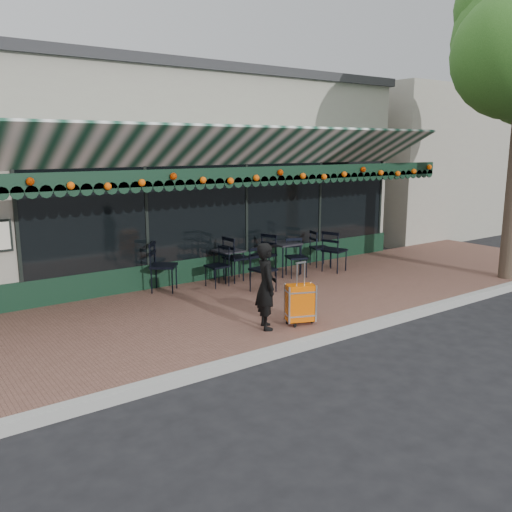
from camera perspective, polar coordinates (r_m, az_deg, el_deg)
ground at (r=8.56m, az=6.65°, el=-8.98°), size 80.00×80.00×0.00m
sidewalk at (r=10.02m, az=-1.12°, el=-5.39°), size 18.00×4.00×0.15m
curb at (r=8.48m, az=7.03°, el=-8.65°), size 18.00×0.16×0.15m
restaurant_building at (r=14.78m, az=-14.33°, el=8.39°), size 12.00×9.60×4.50m
neighbor_building_right at (r=23.11m, az=17.39°, el=9.54°), size 12.00×8.00×4.80m
woman at (r=8.48m, az=1.08°, el=-3.18°), size 0.50×0.59×1.37m
suitcase at (r=8.79m, az=4.68°, el=-5.01°), size 0.51×0.40×1.02m
cafe_table_a at (r=12.07m, az=3.03°, el=1.07°), size 0.59×0.59×0.73m
cafe_table_b at (r=11.52m, az=-2.91°, el=0.30°), size 0.54×0.54×0.67m
chair_a_left at (r=11.89m, az=0.75°, el=0.04°), size 0.58×0.58×0.94m
chair_a_right at (r=13.04m, az=6.80°, el=0.83°), size 0.55×0.55×0.87m
chair_a_front at (r=11.94m, az=4.28°, el=-0.17°), size 0.55×0.55×0.85m
chair_a_extra at (r=12.52m, az=8.26°, el=0.55°), size 0.60×0.60×0.96m
chair_b_left at (r=11.11m, az=-4.12°, el=-1.10°), size 0.45×0.45×0.83m
chair_b_right at (r=11.54m, az=-2.04°, el=-0.24°), size 0.50×0.50×0.98m
chair_b_front at (r=10.66m, az=0.76°, el=-1.47°), size 0.49×0.49×0.89m
chair_solo at (r=10.85m, az=-9.69°, el=-1.09°), size 0.70×0.70×1.00m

